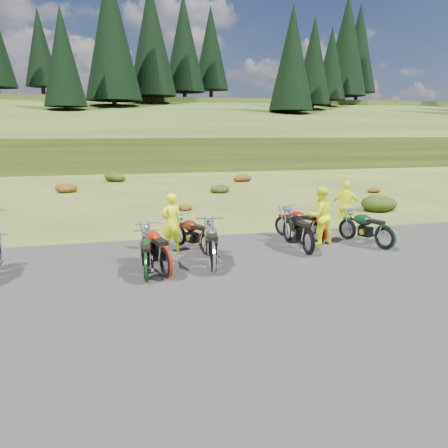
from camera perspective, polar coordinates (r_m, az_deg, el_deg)
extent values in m
plane|color=#384517|center=(11.32, 3.89, -6.23)|extent=(300.00, 300.00, 0.00)
cube|color=black|center=(9.55, 7.60, -9.84)|extent=(20.00, 12.00, 0.04)
cube|color=#273812|center=(120.32, -12.51, 10.07)|extent=(300.00, 90.00, 9.17)
cylinder|color=black|center=(86.28, -22.51, 15.63)|extent=(0.70, 0.70, 2.20)
cone|color=black|center=(87.17, -22.92, 20.47)|extent=(5.72, 5.72, 13.00)
cylinder|color=black|center=(60.53, -19.84, 13.38)|extent=(0.70, 0.70, 2.20)
cone|color=black|center=(61.16, -20.32, 19.83)|extent=(5.28, 5.28, 12.00)
cylinder|color=black|center=(66.31, -14.07, 14.58)|extent=(0.70, 0.70, 2.20)
cone|color=black|center=(67.54, -14.53, 22.98)|extent=(7.92, 7.92, 18.00)
cylinder|color=black|center=(72.64, -9.22, 15.47)|extent=(0.70, 0.70, 2.20)
cone|color=black|center=(73.83, -9.48, 22.76)|extent=(7.48, 7.48, 17.00)
cylinder|color=black|center=(79.40, -5.14, 16.13)|extent=(0.70, 0.70, 2.20)
cone|color=black|center=(80.53, -5.27, 22.46)|extent=(7.04, 7.04, 16.00)
cylinder|color=black|center=(86.46, -1.69, 16.50)|extent=(0.70, 0.70, 2.20)
cone|color=black|center=(87.51, -1.73, 21.99)|extent=(6.60, 6.60, 15.00)
cylinder|color=black|center=(64.05, 8.67, 13.64)|extent=(0.70, 0.70, 2.20)
cone|color=black|center=(64.77, 8.90, 20.64)|extent=(6.16, 6.16, 14.00)
cylinder|color=black|center=(71.99, 11.38, 14.31)|extent=(0.70, 0.70, 2.20)
cone|color=black|center=(72.69, 11.63, 20.14)|extent=(5.72, 5.72, 13.00)
cylinder|color=black|center=(80.07, 13.56, 14.82)|extent=(0.70, 0.70, 2.20)
cone|color=black|center=(80.73, 13.81, 19.71)|extent=(5.28, 5.28, 12.00)
cylinder|color=black|center=(88.23, 15.35, 15.22)|extent=(0.70, 0.70, 2.20)
cone|color=black|center=(89.40, 15.72, 21.56)|extent=(7.92, 7.92, 18.00)
cylinder|color=black|center=(96.47, 16.83, 15.54)|extent=(0.70, 0.70, 2.20)
cone|color=black|center=(97.58, 17.19, 21.05)|extent=(7.48, 7.48, 17.00)
ellipsoid|color=#69310D|center=(27.16, -19.96, 4.64)|extent=(1.30, 1.30, 0.77)
ellipsoid|color=#1D300C|center=(32.27, -13.89, 6.21)|extent=(1.56, 1.56, 0.92)
ellipsoid|color=#69310D|center=(19.92, -5.29, 2.41)|extent=(0.77, 0.77, 0.45)
ellipsoid|color=#1D300C|center=(25.60, -0.66, 4.78)|extent=(1.03, 1.03, 0.61)
ellipsoid|color=#69310D|center=(31.42, 2.29, 6.26)|extent=(1.30, 1.30, 0.77)
ellipsoid|color=#1D300C|center=(21.08, 19.75, 2.93)|extent=(1.56, 1.56, 0.92)
ellipsoid|color=#69310D|center=(27.08, 18.70, 4.38)|extent=(0.77, 0.77, 0.45)
imported|color=#D7E70C|center=(12.92, -6.89, 0.04)|extent=(0.73, 0.59, 1.75)
imported|color=#D7E70C|center=(14.02, 12.40, 0.96)|extent=(0.99, 0.83, 1.83)
imported|color=#D7E70C|center=(16.20, 15.62, 2.20)|extent=(1.13, 0.87, 1.79)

